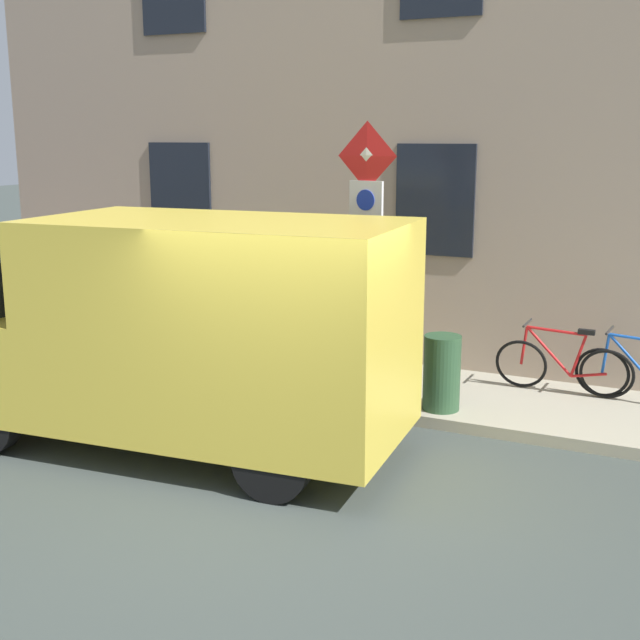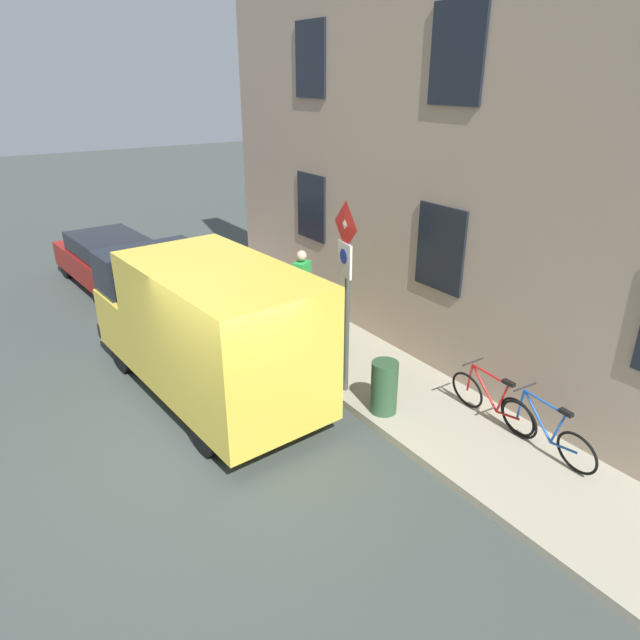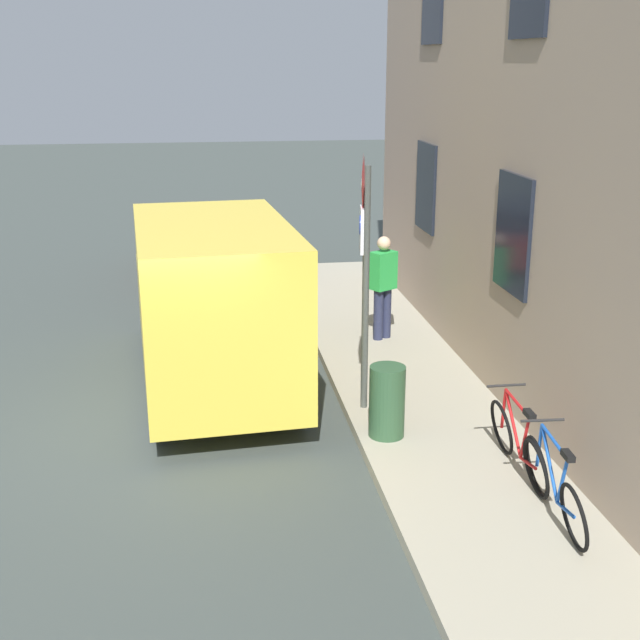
% 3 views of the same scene
% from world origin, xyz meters
% --- Properties ---
extents(ground_plane, '(80.00, 80.00, 0.00)m').
position_xyz_m(ground_plane, '(0.00, 0.00, 0.00)').
color(ground_plane, '#3D4541').
extents(sidewalk_slab, '(2.11, 17.03, 0.14)m').
position_xyz_m(sidewalk_slab, '(3.47, 0.00, 0.07)').
color(sidewalk_slab, '#A69F8A').
rests_on(sidewalk_slab, ground_plane).
extents(building_facade, '(0.75, 15.03, 7.72)m').
position_xyz_m(building_facade, '(4.87, 0.00, 3.86)').
color(building_facade, tan).
rests_on(building_facade, ground_plane).
extents(sign_post_stacked, '(0.19, 0.56, 3.23)m').
position_xyz_m(sign_post_stacked, '(2.62, 0.23, 2.32)').
color(sign_post_stacked, '#474C47').
rests_on(sign_post_stacked, sidewalk_slab).
extents(delivery_van, '(2.39, 5.47, 2.50)m').
position_xyz_m(delivery_van, '(0.72, 1.69, 1.33)').
color(delivery_van, yellow).
rests_on(delivery_van, ground_plane).
extents(parked_hatchback, '(2.05, 4.12, 1.38)m').
position_xyz_m(parked_hatchback, '(0.87, 8.53, 0.73)').
color(parked_hatchback, '#9C150F').
rests_on(parked_hatchback, ground_plane).
extents(bicycle_blue, '(0.46, 1.72, 0.89)m').
position_xyz_m(bicycle_blue, '(3.97, -2.88, 0.51)').
color(bicycle_blue, black).
rests_on(bicycle_blue, sidewalk_slab).
extents(bicycle_red, '(0.46, 1.71, 0.89)m').
position_xyz_m(bicycle_red, '(3.97, -1.90, 0.51)').
color(bicycle_red, black).
rests_on(bicycle_red, sidewalk_slab).
extents(pedestrian, '(0.48, 0.43, 1.72)m').
position_xyz_m(pedestrian, '(3.53, 3.03, 1.07)').
color(pedestrian, '#262B47').
rests_on(pedestrian, sidewalk_slab).
extents(litter_bin, '(0.44, 0.44, 0.90)m').
position_xyz_m(litter_bin, '(2.76, -0.70, 0.59)').
color(litter_bin, '#2D5133').
rests_on(litter_bin, sidewalk_slab).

